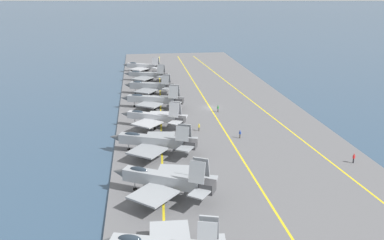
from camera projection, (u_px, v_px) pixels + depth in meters
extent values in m
plane|color=#334C66|center=(210.00, 109.00, 107.53)|extent=(2000.00, 2000.00, 0.00)
cube|color=slate|center=(210.00, 108.00, 107.46)|extent=(190.10, 47.48, 0.40)
cube|color=yellow|center=(258.00, 106.00, 109.05)|extent=(170.72, 11.92, 0.01)
cube|color=yellow|center=(210.00, 108.00, 107.40)|extent=(171.09, 0.36, 0.01)
cube|color=yellow|center=(161.00, 109.00, 105.75)|extent=(170.88, 9.19, 0.01)
ellipsoid|color=#232D38|center=(130.00, 239.00, 45.30)|extent=(1.76, 2.89, 1.04)
cube|color=#9EA3A8|center=(170.00, 234.00, 48.79)|extent=(5.85, 5.03, 0.28)
cube|color=#9EA3A8|center=(207.00, 238.00, 42.57)|extent=(1.56, 2.30, 3.34)
cube|color=#9EA3A8|center=(209.00, 227.00, 44.45)|extent=(1.56, 2.30, 3.34)
cube|color=#93999E|center=(161.00, 179.00, 60.99)|extent=(7.41, 11.77, 1.87)
cone|color=#5B5E60|center=(120.00, 172.00, 63.34)|extent=(2.66, 2.89, 1.78)
cube|color=#38383A|center=(208.00, 187.00, 58.59)|extent=(2.84, 2.77, 1.59)
ellipsoid|color=#232D38|center=(139.00, 170.00, 61.95)|extent=(2.31, 3.13, 1.03)
cube|color=#93999E|center=(153.00, 195.00, 57.65)|extent=(7.83, 7.80, 0.28)
cube|color=#93999E|center=(174.00, 173.00, 64.44)|extent=(6.85, 6.55, 0.28)
cube|color=#93999E|center=(197.00, 172.00, 57.36)|extent=(1.94, 2.51, 3.16)
cube|color=#93999E|center=(201.00, 167.00, 59.12)|extent=(1.94, 2.51, 3.16)
cube|color=#93999E|center=(199.00, 194.00, 56.67)|extent=(3.64, 3.56, 0.20)
cube|color=#93999E|center=(209.00, 179.00, 60.84)|extent=(3.38, 3.08, 0.20)
cylinder|color=#B2B2B7|center=(135.00, 185.00, 63.08)|extent=(0.16, 0.16, 1.88)
cylinder|color=black|center=(135.00, 189.00, 63.28)|extent=(0.47, 0.63, 0.60)
cylinder|color=#B2B2B7|center=(166.00, 196.00, 60.00)|extent=(0.16, 0.16, 1.88)
cylinder|color=black|center=(166.00, 199.00, 60.20)|extent=(0.47, 0.63, 0.60)
cylinder|color=#B2B2B7|center=(173.00, 188.00, 62.34)|extent=(0.16, 0.16, 1.88)
cylinder|color=black|center=(173.00, 191.00, 62.53)|extent=(0.47, 0.63, 0.60)
cube|color=gray|center=(152.00, 141.00, 77.09)|extent=(6.48, 12.65, 1.79)
cone|color=#5B5E60|center=(115.00, 137.00, 78.85)|extent=(2.49, 2.90, 1.70)
cube|color=#38383A|center=(191.00, 144.00, 75.29)|extent=(2.69, 2.71, 1.52)
ellipsoid|color=#232D38|center=(132.00, 135.00, 77.75)|extent=(2.09, 3.28, 0.99)
cube|color=gray|center=(147.00, 151.00, 73.73)|extent=(7.87, 7.85, 0.28)
cube|color=gray|center=(160.00, 137.00, 80.61)|extent=(6.38, 6.31, 0.28)
cube|color=gray|center=(182.00, 134.00, 74.05)|extent=(1.71, 2.59, 2.72)
cube|color=gray|center=(185.00, 130.00, 75.78)|extent=(1.71, 2.59, 2.72)
cube|color=gray|center=(185.00, 148.00, 73.30)|extent=(3.67, 3.55, 0.20)
cube|color=gray|center=(191.00, 140.00, 77.53)|extent=(3.24, 2.97, 0.20)
cylinder|color=#B2B2B7|center=(129.00, 147.00, 78.75)|extent=(0.16, 0.16, 1.67)
cylinder|color=black|center=(129.00, 149.00, 78.92)|extent=(0.43, 0.64, 0.60)
cylinder|color=#B2B2B7|center=(156.00, 152.00, 76.16)|extent=(0.16, 0.16, 1.67)
cylinder|color=black|center=(156.00, 155.00, 76.33)|extent=(0.43, 0.64, 0.60)
cylinder|color=#B2B2B7|center=(161.00, 147.00, 78.47)|extent=(0.16, 0.16, 1.67)
cylinder|color=black|center=(161.00, 150.00, 78.64)|extent=(0.43, 0.64, 0.60)
cube|color=#A8AAAF|center=(152.00, 117.00, 91.37)|extent=(6.59, 11.10, 1.53)
cone|color=#5B5E60|center=(125.00, 114.00, 93.46)|extent=(2.29, 2.62, 1.46)
cube|color=#38383A|center=(181.00, 120.00, 89.23)|extent=(2.42, 2.48, 1.30)
ellipsoid|color=#232D38|center=(137.00, 112.00, 92.24)|extent=(2.02, 2.91, 0.84)
cube|color=#A8AAAF|center=(147.00, 123.00, 88.43)|extent=(7.13, 7.12, 0.28)
cube|color=#A8AAAF|center=(159.00, 115.00, 94.37)|extent=(6.04, 6.02, 0.28)
cube|color=#A8AAAF|center=(174.00, 110.00, 88.15)|extent=(1.86, 2.41, 3.17)
cube|color=#A8AAAF|center=(176.00, 108.00, 89.60)|extent=(1.86, 2.41, 3.17)
cube|color=#A8AAAF|center=(175.00, 122.00, 87.42)|extent=(3.56, 3.44, 0.20)
cube|color=#A8AAAF|center=(182.00, 117.00, 91.32)|extent=(3.31, 2.91, 0.20)
cylinder|color=#B2B2B7|center=(135.00, 122.00, 93.22)|extent=(0.16, 0.16, 1.81)
cylinder|color=black|center=(135.00, 124.00, 93.41)|extent=(0.47, 0.64, 0.60)
cylinder|color=#B2B2B7|center=(155.00, 126.00, 90.55)|extent=(0.16, 0.16, 1.81)
cylinder|color=black|center=(155.00, 128.00, 90.74)|extent=(0.47, 0.64, 0.60)
cylinder|color=#B2B2B7|center=(159.00, 123.00, 92.49)|extent=(0.16, 0.16, 1.81)
cylinder|color=black|center=(159.00, 125.00, 92.67)|extent=(0.47, 0.64, 0.60)
cube|color=gray|center=(151.00, 99.00, 106.05)|extent=(5.69, 12.56, 1.69)
cone|color=#5B5E60|center=(124.00, 98.00, 107.41)|extent=(2.29, 2.79, 1.60)
cube|color=#38383A|center=(179.00, 101.00, 104.66)|extent=(2.50, 2.57, 1.43)
ellipsoid|color=#232D38|center=(137.00, 96.00, 106.51)|extent=(1.87, 3.22, 0.93)
cube|color=gray|center=(149.00, 105.00, 103.17)|extent=(6.90, 7.14, 0.28)
cube|color=gray|center=(156.00, 98.00, 109.10)|extent=(5.11, 5.86, 0.28)
cube|color=gray|center=(173.00, 92.00, 103.32)|extent=(1.70, 2.59, 3.20)
cube|color=gray|center=(175.00, 90.00, 104.97)|extent=(1.70, 2.59, 3.20)
cube|color=gray|center=(175.00, 103.00, 102.66)|extent=(3.61, 3.45, 0.20)
cube|color=gray|center=(179.00, 98.00, 106.84)|extent=(3.13, 2.80, 0.20)
cylinder|color=#B2B2B7|center=(134.00, 104.00, 107.43)|extent=(0.16, 0.16, 1.61)
cylinder|color=black|center=(134.00, 106.00, 107.59)|extent=(0.40, 0.64, 0.60)
cylinder|color=#B2B2B7|center=(155.00, 107.00, 105.22)|extent=(0.16, 0.16, 1.61)
cylinder|color=black|center=(155.00, 109.00, 105.38)|extent=(0.40, 0.64, 0.60)
cylinder|color=#B2B2B7|center=(157.00, 104.00, 107.42)|extent=(0.16, 0.16, 1.61)
cylinder|color=black|center=(157.00, 106.00, 107.58)|extent=(0.40, 0.64, 0.60)
cube|color=gray|center=(148.00, 86.00, 120.18)|extent=(5.49, 11.17, 1.89)
cone|color=#5B5E60|center=(128.00, 85.00, 121.44)|extent=(2.39, 2.59, 1.79)
cube|color=#38383A|center=(170.00, 87.00, 118.89)|extent=(2.65, 2.43, 1.60)
ellipsoid|color=#232D38|center=(137.00, 82.00, 120.56)|extent=(1.88, 2.91, 1.04)
cube|color=gray|center=(146.00, 91.00, 116.87)|extent=(7.22, 7.04, 0.28)
cube|color=gray|center=(153.00, 85.00, 123.72)|extent=(5.90, 5.32, 0.28)
cube|color=gray|center=(165.00, 80.00, 117.51)|extent=(1.48, 2.27, 2.58)
cube|color=gray|center=(167.00, 78.00, 119.35)|extent=(1.48, 2.27, 2.58)
cube|color=gray|center=(167.00, 89.00, 116.80)|extent=(3.48, 3.22, 0.20)
cube|color=gray|center=(171.00, 85.00, 121.16)|extent=(3.11, 2.54, 0.20)
cylinder|color=#B2B2B7|center=(135.00, 91.00, 121.53)|extent=(0.16, 0.16, 1.62)
cylinder|color=black|center=(135.00, 93.00, 121.68)|extent=(0.41, 0.64, 0.60)
cylinder|color=#B2B2B7|center=(151.00, 93.00, 119.27)|extent=(0.16, 0.16, 1.62)
cylinder|color=black|center=(151.00, 95.00, 119.43)|extent=(0.41, 0.64, 0.60)
cylinder|color=#B2B2B7|center=(154.00, 91.00, 121.73)|extent=(0.16, 0.16, 1.62)
cylinder|color=black|center=(154.00, 92.00, 121.89)|extent=(0.41, 0.64, 0.60)
cube|color=gray|center=(145.00, 75.00, 137.42)|extent=(5.68, 11.33, 1.51)
cone|color=#5B5E60|center=(127.00, 74.00, 138.97)|extent=(2.14, 2.57, 1.43)
cube|color=#38383A|center=(165.00, 76.00, 135.83)|extent=(2.31, 2.39, 1.28)
ellipsoid|color=#232D38|center=(136.00, 72.00, 138.01)|extent=(1.81, 2.93, 0.83)
cube|color=gray|center=(143.00, 78.00, 134.02)|extent=(7.79, 7.57, 0.28)
cube|color=gray|center=(150.00, 74.00, 140.94)|extent=(6.61, 5.77, 0.28)
cube|color=gray|center=(160.00, 69.00, 134.70)|extent=(1.64, 2.37, 2.86)
cube|color=gray|center=(162.00, 68.00, 136.16)|extent=(1.64, 2.37, 2.86)
cube|color=gray|center=(161.00, 77.00, 133.95)|extent=(3.53, 3.34, 0.20)
cube|color=gray|center=(165.00, 74.00, 137.92)|extent=(3.19, 2.71, 0.20)
cylinder|color=#B2B2B7|center=(134.00, 78.00, 138.88)|extent=(0.16, 0.16, 1.49)
cylinder|color=black|center=(134.00, 79.00, 139.01)|extent=(0.43, 0.64, 0.60)
cylinder|color=#B2B2B7|center=(148.00, 80.00, 136.64)|extent=(0.16, 0.16, 1.49)
cylinder|color=black|center=(148.00, 81.00, 136.77)|extent=(0.43, 0.64, 0.60)
cylinder|color=#B2B2B7|center=(150.00, 78.00, 138.59)|extent=(0.16, 0.16, 1.49)
cylinder|color=black|center=(150.00, 80.00, 138.72)|extent=(0.43, 0.64, 0.60)
cube|color=#A8AAAF|center=(142.00, 66.00, 152.25)|extent=(6.50, 11.32, 1.60)
cone|color=#5B5E60|center=(125.00, 65.00, 154.23)|extent=(2.33, 2.66, 1.52)
cube|color=#38383A|center=(159.00, 67.00, 150.21)|extent=(2.48, 2.51, 1.36)
ellipsoid|color=#232D38|center=(133.00, 63.00, 153.05)|extent=(2.02, 2.96, 0.88)
cube|color=#A8AAAF|center=(139.00, 69.00, 149.10)|extent=(7.45, 7.40, 0.28)
cube|color=#A8AAAF|center=(147.00, 66.00, 155.48)|extent=(6.35, 6.07, 0.28)
cube|color=#A8AAAF|center=(155.00, 61.00, 149.17)|extent=(1.71, 2.37, 2.61)
cube|color=#A8AAAF|center=(157.00, 61.00, 150.69)|extent=(1.71, 2.37, 2.61)
cube|color=#A8AAAF|center=(156.00, 68.00, 148.36)|extent=(3.57, 3.44, 0.20)
cube|color=#A8AAAF|center=(160.00, 66.00, 152.34)|extent=(3.29, 2.89, 0.20)
cylinder|color=#B2B2B7|center=(131.00, 69.00, 154.00)|extent=(0.16, 0.16, 1.52)
cylinder|color=black|center=(131.00, 71.00, 154.14)|extent=(0.46, 0.64, 0.60)
cylinder|color=#B2B2B7|center=(144.00, 71.00, 151.37)|extent=(0.16, 0.16, 1.52)
cylinder|color=black|center=(144.00, 72.00, 151.51)|extent=(0.46, 0.64, 0.60)
cylinder|color=#B2B2B7|center=(146.00, 70.00, 153.40)|extent=(0.16, 0.16, 1.52)
cylinder|color=black|center=(146.00, 71.00, 153.54)|extent=(0.46, 0.64, 0.60)
cylinder|color=#4C473D|center=(199.00, 129.00, 89.78)|extent=(0.24, 0.24, 0.84)
cube|color=yellow|center=(199.00, 126.00, 89.57)|extent=(0.40, 0.29, 0.53)
sphere|color=beige|center=(199.00, 125.00, 89.45)|extent=(0.22, 0.22, 0.22)
sphere|color=yellow|center=(199.00, 124.00, 89.43)|extent=(0.24, 0.24, 0.24)
cylinder|color=#383328|center=(240.00, 136.00, 85.47)|extent=(0.24, 0.24, 0.91)
cube|color=#284CB2|center=(240.00, 133.00, 85.24)|extent=(0.45, 0.46, 0.57)
sphere|color=tan|center=(240.00, 131.00, 85.11)|extent=(0.22, 0.22, 0.22)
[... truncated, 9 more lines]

